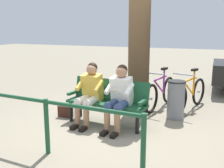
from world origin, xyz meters
The scene contains 11 objects.
ground_plane centered at (0.00, 0.00, 0.00)m, with size 40.00×40.00×0.00m, color gray.
bench centered at (0.10, -0.19, 0.51)m, with size 1.64×0.62×0.87m.
person_reading centered at (-0.21, 0.01, 0.66)m, with size 0.52×0.79×1.20m.
person_companion centered at (0.43, -0.05, 0.66)m, with size 0.52×0.79×1.20m.
handbag centered at (1.09, -0.19, 0.12)m, with size 0.30×0.14×0.24m, color #3F1E14.
tree_trunk centered at (-0.21, -1.19, 1.52)m, with size 0.47×0.47×3.04m, color #4C3823.
litter_bin centered at (-1.09, -0.98, 0.40)m, with size 0.37×0.37×0.80m.
bicycle_purple centered at (-1.30, -1.72, 0.36)m, with size 0.64×1.62×0.94m.
bicycle_orange centered at (-0.63, -1.61, 0.36)m, with size 0.51×1.66×0.94m.
bicycle_green centered at (-0.09, -1.64, 0.36)m, with size 0.62×1.63×0.94m.
railing_fence centered at (0.44, 1.37, 0.59)m, with size 3.08×0.28×0.85m.
Camera 1 is at (-1.87, 4.49, 1.87)m, focal length 42.96 mm.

